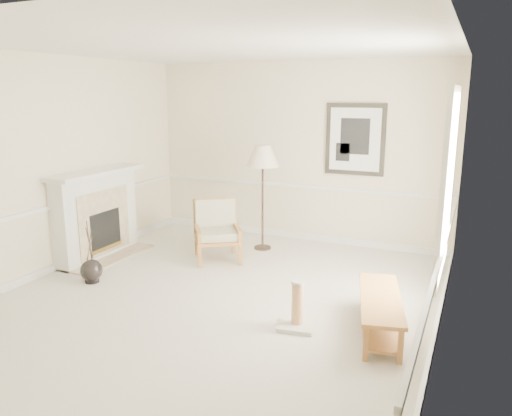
{
  "coord_description": "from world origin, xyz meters",
  "views": [
    {
      "loc": [
        2.73,
        -4.94,
        2.4
      ],
      "look_at": [
        0.18,
        0.7,
        0.97
      ],
      "focal_mm": 35.0,
      "sensor_mm": 36.0,
      "label": 1
    }
  ],
  "objects_px": {
    "bench": "(380,308)",
    "scratching_post": "(297,313)",
    "floor_lamp": "(263,159)",
    "floor_vase": "(91,271)",
    "armchair": "(217,228)"
  },
  "relations": [
    {
      "from": "bench",
      "to": "scratching_post",
      "type": "distance_m",
      "value": 0.85
    },
    {
      "from": "armchair",
      "to": "bench",
      "type": "height_order",
      "value": "armchair"
    },
    {
      "from": "floor_vase",
      "to": "bench",
      "type": "distance_m",
      "value": 3.67
    },
    {
      "from": "bench",
      "to": "scratching_post",
      "type": "bearing_deg",
      "value": -162.4
    },
    {
      "from": "bench",
      "to": "scratching_post",
      "type": "height_order",
      "value": "scratching_post"
    },
    {
      "from": "bench",
      "to": "floor_lamp",
      "type": "bearing_deg",
      "value": 136.73
    },
    {
      "from": "scratching_post",
      "to": "floor_vase",
      "type": "bearing_deg",
      "value": 177.74
    },
    {
      "from": "armchair",
      "to": "bench",
      "type": "relative_size",
      "value": 0.67
    },
    {
      "from": "scratching_post",
      "to": "bench",
      "type": "bearing_deg",
      "value": 17.6
    },
    {
      "from": "armchair",
      "to": "scratching_post",
      "type": "height_order",
      "value": "armchair"
    },
    {
      "from": "floor_lamp",
      "to": "bench",
      "type": "distance_m",
      "value": 3.26
    },
    {
      "from": "floor_vase",
      "to": "bench",
      "type": "height_order",
      "value": "floor_vase"
    },
    {
      "from": "floor_lamp",
      "to": "scratching_post",
      "type": "height_order",
      "value": "floor_lamp"
    },
    {
      "from": "armchair",
      "to": "bench",
      "type": "distance_m",
      "value": 3.01
    },
    {
      "from": "bench",
      "to": "scratching_post",
      "type": "relative_size",
      "value": 2.68
    }
  ]
}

